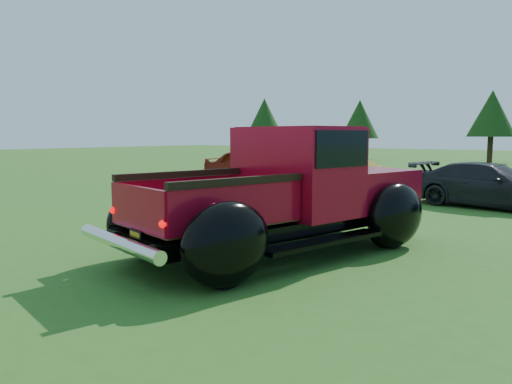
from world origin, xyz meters
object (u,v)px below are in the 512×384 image
tree_mid_left (492,114)px  show_car_yellow (348,174)px  show_car_red (253,167)px  show_car_grey (491,185)px  tree_far_west (264,117)px  tree_west (360,119)px  pickup_truck (296,192)px

tree_mid_left → show_car_yellow: size_ratio=1.26×
show_car_red → show_car_grey: size_ratio=0.98×
tree_far_west → show_car_red: bearing=-53.6°
tree_far_west → show_car_grey: tree_far_west is taller
tree_mid_left → show_car_yellow: (0.94, -22.56, -2.73)m
tree_west → show_car_yellow: tree_west is taller
tree_mid_left → show_car_grey: 23.85m
show_car_red → show_car_yellow: size_ratio=1.03×
tree_mid_left → show_car_grey: tree_mid_left is taller
show_car_red → tree_mid_left: bearing=-16.5°
show_car_yellow → tree_far_west: bearing=32.9°
tree_west → show_car_red: bearing=-74.7°
tree_far_west → show_car_yellow: size_ratio=1.31×
tree_west → pickup_truck: (13.09, -28.39, -2.12)m
tree_mid_left → show_car_red: bearing=-99.1°
tree_west → show_car_grey: size_ratio=1.11×
pickup_truck → show_car_grey: pickup_truck is taller
tree_mid_left → show_car_grey: size_ratio=1.21×
show_car_yellow → show_car_grey: 4.55m
pickup_truck → tree_mid_left: bearing=109.7°
show_car_grey → show_car_red: bearing=90.8°
pickup_truck → show_car_yellow: (-3.15, 7.83, -0.34)m
tree_west → show_car_yellow: bearing=-64.2°
tree_west → pickup_truck: 31.33m
tree_far_west → tree_west: tree_far_west is taller
show_car_red → tree_west: bearing=7.9°
tree_far_west → show_car_red: (15.46, -21.00, -2.83)m
tree_west → pickup_truck: size_ratio=0.77×
show_car_red → show_car_grey: show_car_red is taller
pickup_truck → show_car_red: pickup_truck is taller
tree_west → tree_mid_left: 9.22m
tree_west → show_car_red: (5.46, -20.00, -2.42)m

